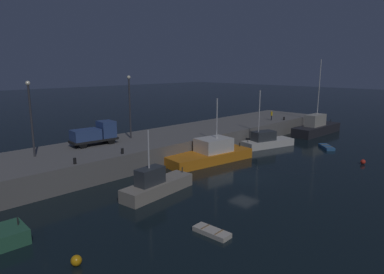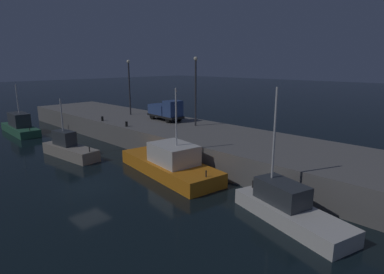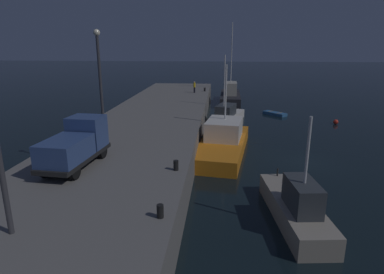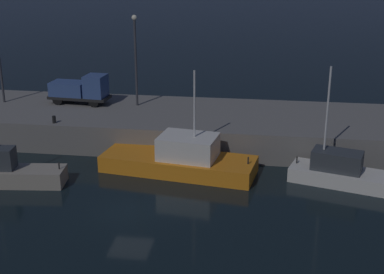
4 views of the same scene
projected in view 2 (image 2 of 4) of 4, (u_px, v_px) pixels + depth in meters
name	position (u px, v px, depth m)	size (l,w,h in m)	color
ground_plane	(88.00, 188.00, 24.25)	(320.00, 320.00, 0.00)	black
pier_quay	(207.00, 143.00, 33.36)	(66.20, 9.90, 2.35)	slate
fishing_trawler_red	(170.00, 163.00, 27.12)	(11.30, 5.14, 7.42)	orange
fishing_boat_blue	(69.00, 148.00, 32.25)	(7.45, 2.81, 5.87)	gray
fishing_boat_orange	(20.00, 126.00, 43.06)	(9.25, 2.82, 6.59)	#2D6647
fishing_trawler_green	(288.00, 208.00, 19.10)	(8.08, 4.49, 7.94)	silver
lamp_post_west	(129.00, 83.00, 42.96)	(0.44, 0.44, 7.38)	#38383D
lamp_post_east	(196.00, 86.00, 35.27)	(0.44, 0.44, 7.65)	#38383D
utility_truck	(166.00, 110.00, 39.25)	(5.35, 2.37, 2.58)	black
bollard_central	(126.00, 124.00, 35.69)	(0.28, 0.28, 0.56)	black
bollard_east	(102.00, 119.00, 39.17)	(0.28, 0.28, 0.56)	black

